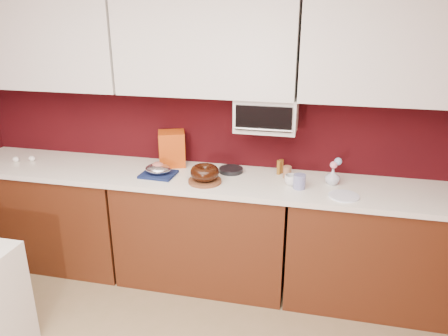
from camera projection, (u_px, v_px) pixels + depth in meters
name	position (u px, v px, depth m)	size (l,w,h in m)	color
wall_back	(213.00, 122.00, 3.49)	(4.00, 0.02, 2.50)	#35070A
base_cabinet_left	(55.00, 214.00, 3.77)	(1.31, 0.58, 0.86)	#4F230F
base_cabinet_center	(204.00, 231.00, 3.49)	(1.31, 0.58, 0.86)	#4F230F
base_cabinet_right	(378.00, 250.00, 3.21)	(1.31, 0.58, 0.86)	#4F230F
countertop	(203.00, 179.00, 3.34)	(4.00, 0.62, 0.04)	white
upper_cabinet_left	(42.00, 43.00, 3.41)	(1.31, 0.33, 0.70)	white
upper_cabinet_center	(206.00, 46.00, 3.13)	(1.31, 0.33, 0.70)	white
upper_cabinet_right	(403.00, 50.00, 2.85)	(1.31, 0.33, 0.70)	white
toaster_oven	(267.00, 114.00, 3.22)	(0.45, 0.30, 0.25)	white
toaster_oven_door	(264.00, 119.00, 3.07)	(0.40, 0.02, 0.18)	black
toaster_oven_handle	(263.00, 130.00, 3.09)	(0.02, 0.02, 0.42)	silver
cake_base	(205.00, 181.00, 3.21)	(0.24, 0.24, 0.02)	brown
bundt_cake	(205.00, 172.00, 3.19)	(0.21, 0.21, 0.09)	black
navy_towel	(158.00, 174.00, 3.34)	(0.26, 0.22, 0.02)	#131D47
foil_ham_nest	(158.00, 169.00, 3.33)	(0.20, 0.17, 0.07)	silver
roasted_ham	(158.00, 166.00, 3.32)	(0.09, 0.08, 0.06)	#C56A5A
pandoro_box	(172.00, 149.00, 3.52)	(0.21, 0.19, 0.28)	#A9240B
dark_pan	(231.00, 170.00, 3.41)	(0.19, 0.19, 0.03)	black
coffee_mug	(291.00, 179.00, 3.15)	(0.08, 0.08, 0.09)	silver
blue_jar	(299.00, 182.00, 3.09)	(0.09, 0.09, 0.10)	navy
flower_vase	(333.00, 176.00, 3.16)	(0.09, 0.09, 0.13)	silver
flower_pink	(334.00, 165.00, 3.14)	(0.05, 0.05, 0.05)	pink
flower_blue	(338.00, 161.00, 3.14)	(0.06, 0.06, 0.06)	#82A4D0
china_plate	(344.00, 196.00, 2.97)	(0.21, 0.21, 0.01)	white
amber_bottle	(281.00, 166.00, 3.38)	(0.04, 0.04, 0.11)	brown
paper_cup	(287.00, 172.00, 3.28)	(0.06, 0.06, 0.09)	#916242
egg_left	(16.00, 159.00, 3.63)	(0.06, 0.04, 0.04)	white
egg_right	(32.00, 159.00, 3.65)	(0.06, 0.04, 0.04)	white
amber_bottle_tall	(279.00, 167.00, 3.35)	(0.03, 0.03, 0.11)	brown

